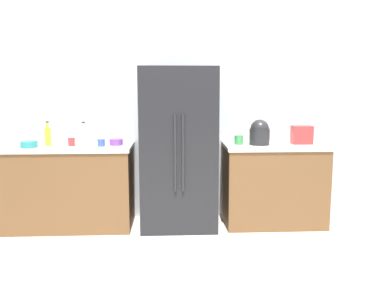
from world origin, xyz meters
name	(u,v)px	position (x,y,z in m)	size (l,w,h in m)	color
kitchen_back_panel	(191,89)	(0.00, 2.02, 1.52)	(5.37, 0.10, 3.05)	silver
counter_left	(64,187)	(-1.42, 1.66, 0.46)	(1.51, 0.62, 0.92)	brown
counter_right	(274,184)	(0.93, 1.66, 0.46)	(1.14, 0.62, 0.92)	brown
refrigerator	(179,148)	(-0.15, 1.63, 0.88)	(0.82, 0.65, 1.77)	black
toaster	(302,135)	(1.23, 1.66, 1.02)	(0.22, 0.14, 0.20)	red
rice_cooker	(260,133)	(0.74, 1.62, 1.05)	(0.22, 0.22, 0.28)	#262628
bottle_a	(48,136)	(-1.57, 1.65, 1.03)	(0.07, 0.07, 0.27)	yellow
bottle_b	(84,135)	(-1.20, 1.71, 1.03)	(0.08, 0.08, 0.26)	white
cup_a	(239,140)	(0.52, 1.66, 0.97)	(0.10, 0.10, 0.10)	green
cup_b	(71,142)	(-1.31, 1.63, 0.97)	(0.07, 0.07, 0.09)	red
cup_c	(101,143)	(-0.99, 1.59, 0.96)	(0.08, 0.08, 0.08)	blue
bowl_a	(29,144)	(-1.74, 1.55, 0.95)	(0.18, 0.18, 0.07)	teal
bowl_b	(116,142)	(-0.84, 1.68, 0.95)	(0.15, 0.15, 0.07)	purple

